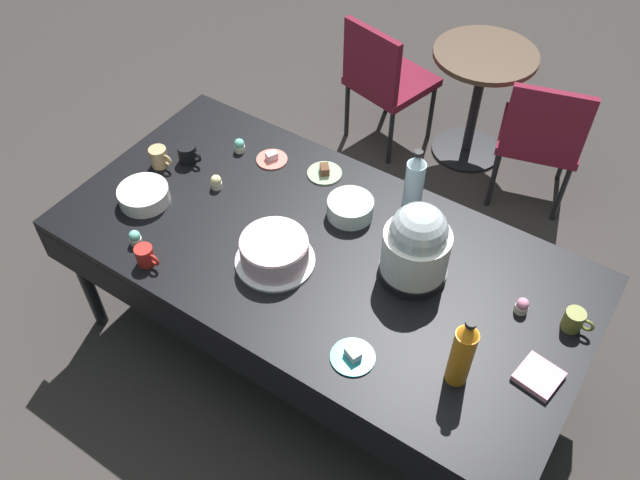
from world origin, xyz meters
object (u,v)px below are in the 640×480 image
coffee_mug_tan (159,157)px  soda_bottle_water (414,182)px  soda_bottle_orange_juice (462,353)px  dessert_plate_teal (353,356)px  coffee_mug_black (188,153)px  potluck_table (320,258)px  round_cafe_table (479,85)px  cupcake_lemon (135,238)px  maroon_chair_left (384,77)px  slow_cooker (416,246)px  cupcake_rose (522,306)px  dessert_plate_sage (325,172)px  cupcake_cocoa (216,182)px  maroon_chair_right (541,134)px  frosted_layer_cake (274,252)px  glass_salad_bowl (350,208)px  coffee_mug_red (146,256)px  cupcake_berry (240,146)px  coffee_mug_olive (574,320)px  dessert_plate_coral (272,159)px  ceramic_snack_bowl (144,195)px

coffee_mug_tan → soda_bottle_water: bearing=20.3°
soda_bottle_orange_juice → dessert_plate_teal: bearing=-158.8°
soda_bottle_orange_juice → coffee_mug_black: 1.57m
potluck_table → round_cafe_table: bearing=91.6°
cupcake_lemon → maroon_chair_left: (0.08, 1.95, -0.29)m
slow_cooker → round_cafe_table: slow_cooker is taller
cupcake_lemon → maroon_chair_left: bearing=87.7°
cupcake_rose → soda_bottle_water: (-0.61, 0.27, 0.11)m
dessert_plate_sage → cupcake_cocoa: 0.49m
cupcake_lemon → maroon_chair_right: (1.06, 1.95, -0.29)m
dessert_plate_teal → coffee_mug_tan: coffee_mug_tan is taller
frosted_layer_cake → cupcake_cocoa: (-0.47, 0.21, -0.03)m
soda_bottle_orange_juice → maroon_chair_left: size_ratio=0.39×
cupcake_rose → maroon_chair_left: maroon_chair_left is taller
glass_salad_bowl → coffee_mug_red: bearing=-127.9°
glass_salad_bowl → dessert_plate_sage: size_ratio=1.25×
dessert_plate_sage → cupcake_berry: (-0.42, -0.08, 0.02)m
coffee_mug_red → coffee_mug_olive: bearing=22.7°
dessert_plate_teal → maroon_chair_left: 2.16m
maroon_chair_right → maroon_chair_left: bearing=-180.0°
soda_bottle_orange_juice → maroon_chair_right: 1.86m
dessert_plate_sage → potluck_table: bearing=-59.0°
cupcake_berry → maroon_chair_right: (1.07, 1.25, -0.29)m
frosted_layer_cake → dessert_plate_coral: bearing=127.6°
ceramic_snack_bowl → dessert_plate_coral: bearing=60.3°
slow_cooker → coffee_mug_black: 1.19m
coffee_mug_olive → maroon_chair_left: maroon_chair_left is taller
cupcake_cocoa → coffee_mug_red: size_ratio=0.60×
cupcake_lemon → coffee_mug_black: coffee_mug_black is taller
dessert_plate_coral → cupcake_lemon: size_ratio=2.15×
potluck_table → coffee_mug_olive: size_ratio=19.29×
dessert_plate_sage → coffee_mug_black: size_ratio=1.27×
potluck_table → round_cafe_table: 1.79m
cupcake_berry → round_cafe_table: (0.60, 1.47, -0.28)m
coffee_mug_red → slow_cooker: bearing=30.6°
cupcake_berry → cupcake_lemon: bearing=-89.3°
potluck_table → coffee_mug_tan: size_ratio=18.06×
frosted_layer_cake → maroon_chair_left: size_ratio=0.38×
dessert_plate_teal → cupcake_cocoa: bearing=156.6°
dessert_plate_coral → cupcake_berry: (-0.16, -0.03, 0.02)m
potluck_table → cupcake_berry: cupcake_berry is taller
cupcake_cocoa → maroon_chair_right: (1.00, 1.51, -0.29)m
ceramic_snack_bowl → dessert_plate_teal: bearing=-8.6°
potluck_table → glass_salad_bowl: (-0.00, 0.23, 0.10)m
potluck_table → frosted_layer_cake: frosted_layer_cake is taller
maroon_chair_left → soda_bottle_orange_juice: bearing=-54.2°
slow_cooker → maroon_chair_right: slow_cooker is taller
dessert_plate_teal → cupcake_berry: size_ratio=2.40×
slow_cooker → coffee_mug_olive: 0.63m
coffee_mug_olive → maroon_chair_right: (-0.57, 1.37, -0.30)m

